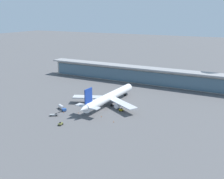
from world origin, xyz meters
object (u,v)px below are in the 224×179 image
(safety_cone_bravo, at_px, (78,113))
(service_truck_at_far_stand_grey, at_px, (96,107))
(service_truck_under_wing_yellow, at_px, (121,110))
(safety_cone_charlie, at_px, (64,112))
(safety_cone_delta, at_px, (101,116))
(service_truck_on_taxiway_blue, at_px, (62,107))
(service_truck_mid_apron_blue, at_px, (89,99))
(airliner_on_stand, at_px, (109,97))
(safety_cone_alpha, at_px, (114,122))
(service_truck_by_tail_olive, at_px, (61,124))
(service_truck_near_nose_grey, at_px, (54,115))

(safety_cone_bravo, bearing_deg, service_truck_at_far_stand_grey, 67.73)
(service_truck_under_wing_yellow, height_order, safety_cone_charlie, service_truck_under_wing_yellow)
(safety_cone_delta, bearing_deg, service_truck_on_taxiway_blue, -178.03)
(service_truck_on_taxiway_blue, bearing_deg, service_truck_under_wing_yellow, 23.02)
(service_truck_on_taxiway_blue, xyz_separation_m, safety_cone_bravo, (13.30, -0.28, -1.39))
(service_truck_mid_apron_blue, distance_m, service_truck_on_taxiway_blue, 23.44)
(service_truck_at_far_stand_grey, bearing_deg, service_truck_under_wing_yellow, 7.47)
(service_truck_mid_apron_blue, relative_size, safety_cone_bravo, 10.54)
(service_truck_under_wing_yellow, bearing_deg, service_truck_mid_apron_blue, 166.67)
(service_truck_under_wing_yellow, height_order, service_truck_at_far_stand_grey, service_truck_at_far_stand_grey)
(service_truck_under_wing_yellow, bearing_deg, airliner_on_stand, 150.49)
(safety_cone_delta, bearing_deg, safety_cone_alpha, -20.87)
(service_truck_by_tail_olive, relative_size, safety_cone_charlie, 4.14)
(service_truck_by_tail_olive, xyz_separation_m, service_truck_at_far_stand_grey, (4.14, 33.50, -0.07))
(service_truck_on_taxiway_blue, bearing_deg, service_truck_at_far_stand_grey, 34.89)
(safety_cone_alpha, distance_m, safety_cone_delta, 11.21)
(airliner_on_stand, xyz_separation_m, safety_cone_delta, (6.01, -21.63, -5.24))
(service_truck_under_wing_yellow, bearing_deg, safety_cone_bravo, -145.64)
(safety_cone_charlie, distance_m, safety_cone_delta, 25.58)
(service_truck_near_nose_grey, distance_m, service_truck_under_wing_yellow, 42.95)
(service_truck_mid_apron_blue, height_order, safety_cone_delta, service_truck_mid_apron_blue)
(service_truck_at_far_stand_grey, bearing_deg, safety_cone_delta, -48.75)
(service_truck_on_taxiway_blue, distance_m, service_truck_at_far_stand_grey, 22.90)
(service_truck_near_nose_grey, relative_size, service_truck_by_tail_olive, 2.24)
(safety_cone_bravo, relative_size, safety_cone_charlie, 1.00)
(service_truck_by_tail_olive, bearing_deg, service_truck_under_wing_yellow, 58.93)
(service_truck_on_taxiway_blue, height_order, service_truck_at_far_stand_grey, service_truck_on_taxiway_blue)
(safety_cone_delta, bearing_deg, service_truck_mid_apron_blue, 135.60)
(safety_cone_alpha, distance_m, safety_cone_bravo, 26.69)
(service_truck_on_taxiway_blue, bearing_deg, safety_cone_charlie, -42.46)
(airliner_on_stand, height_order, safety_cone_bravo, airliner_on_stand)
(service_truck_near_nose_grey, relative_size, service_truck_under_wing_yellow, 1.95)
(service_truck_under_wing_yellow, bearing_deg, safety_cone_delta, -115.40)
(service_truck_under_wing_yellow, relative_size, service_truck_mid_apron_blue, 0.45)
(service_truck_at_far_stand_grey, distance_m, safety_cone_bravo, 14.45)
(safety_cone_delta, bearing_deg, service_truck_under_wing_yellow, 64.60)
(service_truck_near_nose_grey, bearing_deg, service_truck_on_taxiway_blue, 101.73)
(safety_cone_alpha, bearing_deg, service_truck_by_tail_olive, -145.36)
(service_truck_on_taxiway_blue, distance_m, safety_cone_charlie, 5.95)
(service_truck_under_wing_yellow, height_order, service_truck_on_taxiway_blue, service_truck_on_taxiway_blue)
(service_truck_on_taxiway_blue, bearing_deg, safety_cone_alpha, -4.29)
(safety_cone_bravo, height_order, safety_cone_charlie, same)
(service_truck_mid_apron_blue, bearing_deg, safety_cone_delta, -44.40)
(service_truck_by_tail_olive, bearing_deg, service_truck_near_nose_grey, 142.67)
(service_truck_at_far_stand_grey, bearing_deg, airliner_on_stand, 64.32)
(service_truck_mid_apron_blue, relative_size, safety_cone_delta, 10.54)
(airliner_on_stand, distance_m, safety_cone_alpha, 30.91)
(airliner_on_stand, distance_m, service_truck_on_taxiway_blue, 32.76)
(service_truck_at_far_stand_grey, relative_size, safety_cone_bravo, 9.75)
(service_truck_at_far_stand_grey, relative_size, safety_cone_alpha, 9.75)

